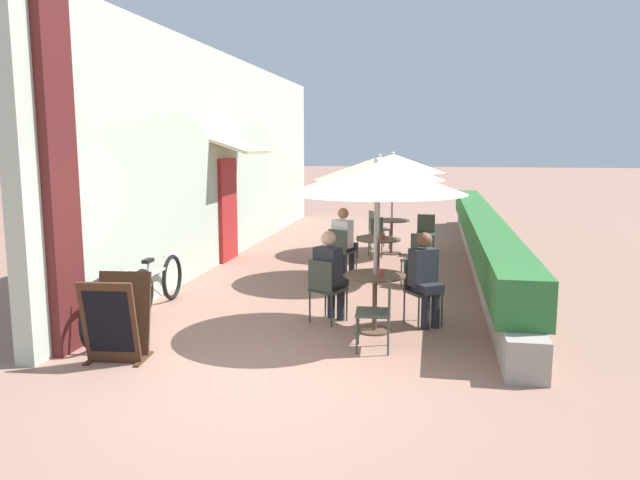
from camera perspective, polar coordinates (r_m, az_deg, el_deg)
ground_plane at (r=6.52m, az=-6.33°, el=-12.86°), size 120.00×120.00×0.00m
cafe_facade_wall at (r=13.53m, az=-8.33°, el=7.42°), size 0.98×14.33×4.20m
planter_hedge at (r=13.03m, az=14.53°, el=0.31°), size 0.60×13.33×1.01m
patio_table_near at (r=8.03m, az=5.04°, el=-4.57°), size 0.78×0.78×0.75m
patio_umbrella_near at (r=7.82m, az=5.18°, el=5.70°), size 2.26×2.26×2.23m
cafe_chair_near_left at (r=8.46m, az=9.16°, el=-4.16°), size 0.56×0.56×0.87m
seated_patron_near_left at (r=8.34m, az=9.60°, el=-3.17°), size 0.49×0.51×1.25m
cafe_chair_near_right at (r=8.37m, az=0.47°, el=-4.20°), size 0.54×0.54×0.87m
seated_patron_near_right at (r=8.42m, az=0.92°, el=-2.93°), size 0.46×0.50×1.25m
cafe_chair_near_back at (r=7.32m, az=5.49°, el=-6.14°), size 0.43×0.43×0.87m
coffee_cup_near at (r=7.87m, az=5.58°, el=-2.99°), size 0.07×0.07×0.09m
patio_table_mid at (r=11.00m, az=5.34°, el=-0.92°), size 0.78×0.78×0.75m
patio_umbrella_mid at (r=10.85m, az=5.45°, el=6.56°), size 2.26×2.26×2.23m
cafe_chair_mid_left at (r=11.30m, az=1.91°, el=-0.78°), size 0.53×0.53×0.87m
seated_patron_mid_left at (r=11.37m, az=2.21°, el=0.15°), size 0.45×0.50×1.25m
cafe_chair_mid_right at (r=10.74m, az=8.96°, el=-1.39°), size 0.53×0.53×0.87m
coffee_cup_mid at (r=10.97m, az=5.77°, el=0.36°), size 0.07×0.07×0.09m
patio_table_far at (r=13.73m, az=6.55°, el=1.01°), size 0.78×0.78×0.75m
patio_umbrella_far at (r=13.61m, az=6.66°, el=7.00°), size 2.26×2.26×2.23m
cafe_chair_far_left at (r=13.73m, az=9.62°, el=0.81°), size 0.43×0.43×0.87m
cafe_chair_far_right at (r=14.39m, az=5.18°, el=1.26°), size 0.53×0.53×0.87m
cafe_chair_far_back at (r=13.13m, az=4.84°, el=0.54°), size 0.56×0.56×0.87m
bicycle_leaning at (r=8.33m, az=-18.61°, el=-5.86°), size 0.28×1.77×0.78m
bicycle_second at (r=9.42m, az=-14.63°, el=-3.94°), size 0.12×1.80×0.80m
menu_board at (r=7.35m, az=-18.07°, el=-6.87°), size 0.67×0.69×0.95m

